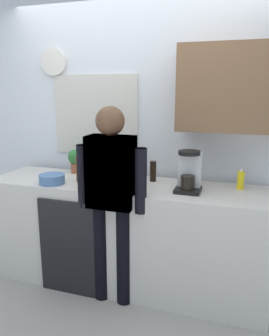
{
  "coord_description": "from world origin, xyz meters",
  "views": [
    {
      "loc": [
        0.96,
        -2.3,
        1.72
      ],
      "look_at": [
        0.11,
        0.25,
        1.08
      ],
      "focal_mm": 35.8,
      "sensor_mm": 36.0,
      "label": 1
    }
  ],
  "objects_px": {
    "bottle_dark_sauce": "(153,171)",
    "cup_terracotta_mug": "(192,178)",
    "coffee_maker": "(189,173)",
    "bottle_amber_beer": "(79,169)",
    "person_guest": "(111,191)",
    "bottle_red_vinegar": "(107,165)",
    "mixing_bowl": "(52,179)",
    "person_at_sink": "(111,191)",
    "potted_plant": "(76,159)",
    "dish_soap": "(241,180)"
  },
  "relations": [
    {
      "from": "bottle_dark_sauce",
      "to": "cup_terracotta_mug",
      "type": "bearing_deg",
      "value": 9.48
    },
    {
      "from": "coffee_maker",
      "to": "bottle_amber_beer",
      "type": "xyz_separation_m",
      "value": [
        -0.95,
        -0.03,
        -0.03
      ]
    },
    {
      "from": "person_guest",
      "to": "bottle_amber_beer",
      "type": "bearing_deg",
      "value": -5.01
    },
    {
      "from": "coffee_maker",
      "to": "bottle_red_vinegar",
      "type": "distance_m",
      "value": 0.83
    },
    {
      "from": "mixing_bowl",
      "to": "person_at_sink",
      "type": "xyz_separation_m",
      "value": [
        0.6,
        -0.11,
        -0.02
      ]
    },
    {
      "from": "bottle_amber_beer",
      "to": "coffee_maker",
      "type": "bearing_deg",
      "value": 1.89
    },
    {
      "from": "coffee_maker",
      "to": "person_at_sink",
      "type": "relative_size",
      "value": 0.21
    },
    {
      "from": "bottle_amber_beer",
      "to": "person_guest",
      "type": "distance_m",
      "value": 0.47
    },
    {
      "from": "bottle_amber_beer",
      "to": "mixing_bowl",
      "type": "height_order",
      "value": "bottle_amber_beer"
    },
    {
      "from": "bottle_dark_sauce",
      "to": "mixing_bowl",
      "type": "distance_m",
      "value": 0.88
    },
    {
      "from": "cup_terracotta_mug",
      "to": "potted_plant",
      "type": "distance_m",
      "value": 1.13
    },
    {
      "from": "person_at_sink",
      "to": "bottle_dark_sauce",
      "type": "bearing_deg",
      "value": 68.59
    },
    {
      "from": "bottle_dark_sauce",
      "to": "person_guest",
      "type": "distance_m",
      "value": 0.51
    },
    {
      "from": "cup_terracotta_mug",
      "to": "person_guest",
      "type": "relative_size",
      "value": 0.06
    },
    {
      "from": "cup_terracotta_mug",
      "to": "person_guest",
      "type": "bearing_deg",
      "value": -136.36
    },
    {
      "from": "mixing_bowl",
      "to": "cup_terracotta_mug",
      "type": "bearing_deg",
      "value": 19.57
    },
    {
      "from": "coffee_maker",
      "to": "dish_soap",
      "type": "distance_m",
      "value": 0.44
    },
    {
      "from": "bottle_red_vinegar",
      "to": "potted_plant",
      "type": "height_order",
      "value": "potted_plant"
    },
    {
      "from": "bottle_amber_beer",
      "to": "person_at_sink",
      "type": "distance_m",
      "value": 0.47
    },
    {
      "from": "person_at_sink",
      "to": "mixing_bowl",
      "type": "bearing_deg",
      "value": 172.13
    },
    {
      "from": "cup_terracotta_mug",
      "to": "mixing_bowl",
      "type": "distance_m",
      "value": 1.21
    },
    {
      "from": "mixing_bowl",
      "to": "potted_plant",
      "type": "bearing_deg",
      "value": 88.47
    },
    {
      "from": "bottle_dark_sauce",
      "to": "dish_soap",
      "type": "bearing_deg",
      "value": -0.84
    },
    {
      "from": "bottle_amber_beer",
      "to": "cup_terracotta_mug",
      "type": "distance_m",
      "value": 0.98
    },
    {
      "from": "dish_soap",
      "to": "person_guest",
      "type": "relative_size",
      "value": 0.11
    },
    {
      "from": "bottle_red_vinegar",
      "to": "cup_terracotta_mug",
      "type": "xyz_separation_m",
      "value": [
        0.79,
        0.03,
        -0.06
      ]
    },
    {
      "from": "bottle_red_vinegar",
      "to": "dish_soap",
      "type": "relative_size",
      "value": 1.22
    },
    {
      "from": "mixing_bowl",
      "to": "person_guest",
      "type": "xyz_separation_m",
      "value": [
        0.6,
        -0.11,
        -0.02
      ]
    },
    {
      "from": "bottle_red_vinegar",
      "to": "cup_terracotta_mug",
      "type": "height_order",
      "value": "bottle_red_vinegar"
    },
    {
      "from": "bottle_amber_beer",
      "to": "dish_soap",
      "type": "height_order",
      "value": "bottle_amber_beer"
    },
    {
      "from": "cup_terracotta_mug",
      "to": "person_guest",
      "type": "height_order",
      "value": "person_guest"
    },
    {
      "from": "dish_soap",
      "to": "person_at_sink",
      "type": "height_order",
      "value": "person_at_sink"
    },
    {
      "from": "bottle_red_vinegar",
      "to": "person_at_sink",
      "type": "distance_m",
      "value": 0.55
    },
    {
      "from": "potted_plant",
      "to": "coffee_maker",
      "type": "bearing_deg",
      "value": -12.66
    },
    {
      "from": "cup_terracotta_mug",
      "to": "person_at_sink",
      "type": "distance_m",
      "value": 0.75
    },
    {
      "from": "coffee_maker",
      "to": "bottle_red_vinegar",
      "type": "xyz_separation_m",
      "value": [
        -0.8,
        0.21,
        -0.04
      ]
    },
    {
      "from": "coffee_maker",
      "to": "potted_plant",
      "type": "xyz_separation_m",
      "value": [
        -1.14,
        0.26,
        -0.01
      ]
    },
    {
      "from": "coffee_maker",
      "to": "bottle_dark_sauce",
      "type": "relative_size",
      "value": 1.83
    },
    {
      "from": "cup_terracotta_mug",
      "to": "coffee_maker",
      "type": "bearing_deg",
      "value": -87.24
    },
    {
      "from": "bottle_dark_sauce",
      "to": "person_at_sink",
      "type": "relative_size",
      "value": 0.11
    },
    {
      "from": "bottle_dark_sauce",
      "to": "potted_plant",
      "type": "xyz_separation_m",
      "value": [
        -0.79,
        0.07,
        0.04
      ]
    },
    {
      "from": "coffee_maker",
      "to": "person_guest",
      "type": "distance_m",
      "value": 0.63
    },
    {
      "from": "bottle_dark_sauce",
      "to": "bottle_red_vinegar",
      "type": "bearing_deg",
      "value": 177.24
    },
    {
      "from": "potted_plant",
      "to": "person_at_sink",
      "type": "bearing_deg",
      "value": -42.09
    },
    {
      "from": "person_guest",
      "to": "dish_soap",
      "type": "bearing_deg",
      "value": -128.23
    },
    {
      "from": "bottle_dark_sauce",
      "to": "mixing_bowl",
      "type": "bearing_deg",
      "value": -156.54
    },
    {
      "from": "cup_terracotta_mug",
      "to": "dish_soap",
      "type": "xyz_separation_m",
      "value": [
        0.4,
        -0.07,
        0.03
      ]
    },
    {
      "from": "bottle_amber_beer",
      "to": "mixing_bowl",
      "type": "xyz_separation_m",
      "value": [
        -0.2,
        -0.13,
        -0.07
      ]
    },
    {
      "from": "person_guest",
      "to": "bottle_dark_sauce",
      "type": "bearing_deg",
      "value": -87.93
    },
    {
      "from": "bottle_dark_sauce",
      "to": "mixing_bowl",
      "type": "xyz_separation_m",
      "value": [
        -0.8,
        -0.35,
        -0.05
      ]
    }
  ]
}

